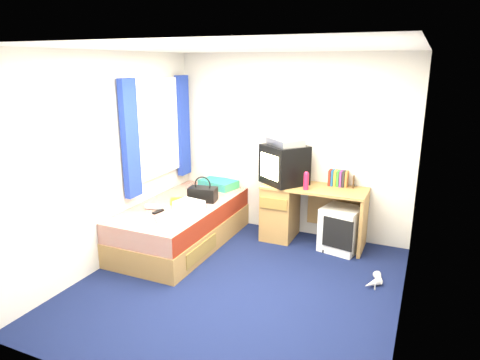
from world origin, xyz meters
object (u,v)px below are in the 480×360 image
at_px(storage_cube, 341,229).
at_px(colour_swatch_fan, 158,219).
at_px(handbag, 203,194).
at_px(vcr, 285,142).
at_px(bed, 183,224).
at_px(desk, 293,210).
at_px(remote_control, 158,212).
at_px(pink_water_bottle, 306,182).
at_px(water_bottle, 153,207).
at_px(aerosol_can, 308,178).
at_px(picture_frame, 353,182).
at_px(white_heels, 376,281).
at_px(pillow, 218,184).
at_px(towel, 189,205).
at_px(crt_tv, 284,164).
at_px(magazine, 179,201).

xyz_separation_m(storage_cube, colour_swatch_fan, (-1.85, -1.24, 0.27)).
bearing_deg(handbag, vcr, 19.59).
relative_size(bed, desk, 1.54).
xyz_separation_m(vcr, remote_control, (-1.20, -1.13, -0.75)).
relative_size(pink_water_bottle, water_bottle, 1.03).
bearing_deg(aerosol_can, picture_frame, 10.97).
distance_m(colour_swatch_fan, white_heels, 2.48).
bearing_deg(colour_swatch_fan, white_heels, 11.78).
relative_size(bed, pink_water_bottle, 9.74).
height_order(desk, storage_cube, desk).
bearing_deg(bed, pillow, 83.56).
relative_size(vcr, remote_control, 2.83).
xyz_separation_m(bed, towel, (0.19, -0.14, 0.32)).
height_order(vcr, remote_control, vcr).
xyz_separation_m(pink_water_bottle, remote_control, (-1.54, -0.96, -0.30)).
height_order(bed, pillow, pillow).
xyz_separation_m(desk, pink_water_bottle, (0.20, -0.17, 0.45)).
bearing_deg(pink_water_bottle, storage_cube, 9.49).
bearing_deg(pillow, desk, -5.19).
distance_m(aerosol_can, remote_control, 1.94).
relative_size(aerosol_can, white_heels, 0.50).
distance_m(bed, picture_frame, 2.24).
bearing_deg(crt_tv, bed, -110.85).
bearing_deg(picture_frame, white_heels, -73.10).
bearing_deg(pink_water_bottle, water_bottle, -151.45).
height_order(bed, towel, towel).
bearing_deg(bed, storage_cube, 18.74).
bearing_deg(remote_control, pink_water_bottle, 41.22).
height_order(water_bottle, remote_control, water_bottle).
height_order(picture_frame, magazine, picture_frame).
height_order(pink_water_bottle, aerosol_can, pink_water_bottle).
xyz_separation_m(vcr, water_bottle, (-1.31, -1.07, -0.72)).
bearing_deg(pillow, colour_swatch_fan, -91.99).
relative_size(handbag, remote_control, 2.40).
distance_m(storage_cube, remote_control, 2.26).
distance_m(pillow, crt_tv, 1.09).
relative_size(pillow, aerosol_can, 2.86).
height_order(magazine, remote_control, remote_control).
bearing_deg(pink_water_bottle, magazine, -161.74).
distance_m(towel, remote_control, 0.38).
xyz_separation_m(bed, remote_control, (-0.09, -0.39, 0.28)).
bearing_deg(bed, handbag, 50.25).
xyz_separation_m(aerosol_can, white_heels, (1.01, -0.91, -0.80)).
bearing_deg(vcr, bed, -104.96).
distance_m(picture_frame, towel, 2.08).
bearing_deg(magazine, aerosol_can, 26.57).
height_order(remote_control, white_heels, remote_control).
bearing_deg(storage_cube, vcr, -174.48).
xyz_separation_m(storage_cube, crt_tv, (-0.79, 0.09, 0.73)).
xyz_separation_m(bed, aerosol_can, (1.41, 0.81, 0.57)).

